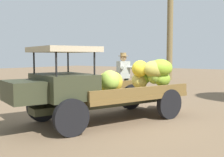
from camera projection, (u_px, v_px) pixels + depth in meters
name	position (u px, v px, depth m)	size (l,w,h in m)	color
ground_plane	(105.00, 120.00, 7.05)	(60.00, 60.00, 0.00)	brown
truck	(101.00, 86.00, 6.76)	(4.66, 2.83, 1.83)	#343723
farmer	(123.00, 75.00, 9.27)	(0.55, 0.51, 1.74)	#3F4A3F
wooden_crate	(164.00, 102.00, 8.50)	(0.52, 0.36, 0.45)	#8D5C47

